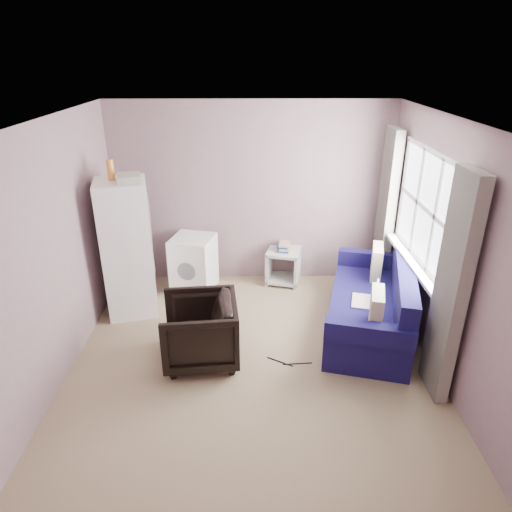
{
  "coord_description": "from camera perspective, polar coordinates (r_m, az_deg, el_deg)",
  "views": [
    {
      "loc": [
        0.01,
        -3.94,
        3.04
      ],
      "look_at": [
        0.05,
        0.6,
        1.0
      ],
      "focal_mm": 32.0,
      "sensor_mm": 36.0,
      "label": 1
    }
  ],
  "objects": [
    {
      "name": "fridge",
      "position": [
        5.75,
        -15.76,
        0.96
      ],
      "size": [
        0.71,
        0.7,
        1.93
      ],
      "rotation": [
        0.0,
        0.0,
        0.24
      ],
      "color": "white",
      "rests_on": "ground"
    },
    {
      "name": "washing_machine",
      "position": [
        6.32,
        -7.81,
        -0.77
      ],
      "size": [
        0.65,
        0.65,
        0.76
      ],
      "rotation": [
        0.0,
        0.0,
        -0.24
      ],
      "color": "white",
      "rests_on": "ground"
    },
    {
      "name": "armchair",
      "position": [
        4.88,
        -7.06,
        -8.89
      ],
      "size": [
        0.79,
        0.83,
        0.79
      ],
      "primitive_type": "imported",
      "rotation": [
        0.0,
        0.0,
        -1.47
      ],
      "color": "black",
      "rests_on": "ground"
    },
    {
      "name": "window_dressing",
      "position": [
        5.33,
        18.97,
        1.55
      ],
      "size": [
        0.17,
        2.62,
        2.18
      ],
      "color": "white",
      "rests_on": "ground"
    },
    {
      "name": "room",
      "position": [
        4.34,
        -0.33,
        -0.17
      ],
      "size": [
        3.84,
        4.24,
        2.54
      ],
      "color": "#978163",
      "rests_on": "ground"
    },
    {
      "name": "floor_cables",
      "position": [
        5.01,
        4.11,
        -13.15
      ],
      "size": [
        0.48,
        0.17,
        0.01
      ],
      "rotation": [
        0.0,
        0.0,
        -0.19
      ],
      "color": "black",
      "rests_on": "ground"
    },
    {
      "name": "side_table",
      "position": [
        6.49,
        3.46,
        -0.95
      ],
      "size": [
        0.54,
        0.54,
        0.61
      ],
      "rotation": [
        0.0,
        0.0,
        -0.24
      ],
      "color": "#BCBCB8",
      "rests_on": "ground"
    },
    {
      "name": "sofa",
      "position": [
        5.54,
        14.59,
        -6.13
      ],
      "size": [
        1.33,
        2.1,
        0.87
      ],
      "rotation": [
        0.0,
        0.0,
        -0.25
      ],
      "color": "#161150",
      "rests_on": "ground"
    }
  ]
}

